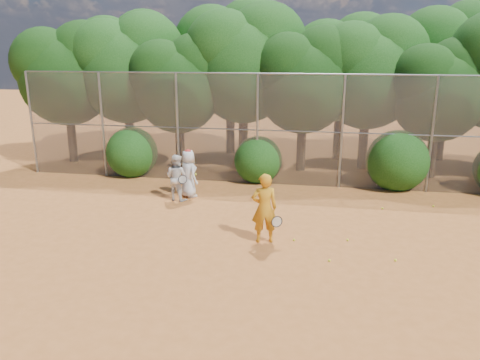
# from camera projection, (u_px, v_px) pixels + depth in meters

# --- Properties ---
(ground) EXTENTS (80.00, 80.00, 0.00)m
(ground) POSITION_uv_depth(u_px,v_px,m) (262.00, 252.00, 11.60)
(ground) COLOR #AD5E27
(ground) RESTS_ON ground
(fence_back) EXTENTS (20.05, 0.09, 4.03)m
(fence_back) POSITION_uv_depth(u_px,v_px,m) (282.00, 129.00, 16.74)
(fence_back) COLOR gray
(fence_back) RESTS_ON ground
(tree_0) EXTENTS (4.38, 3.81, 6.00)m
(tree_0) POSITION_uv_depth(u_px,v_px,m) (67.00, 71.00, 19.75)
(tree_0) COLOR black
(tree_0) RESTS_ON ground
(tree_1) EXTENTS (4.64, 4.03, 6.35)m
(tree_1) POSITION_uv_depth(u_px,v_px,m) (127.00, 65.00, 19.73)
(tree_1) COLOR black
(tree_1) RESTS_ON ground
(tree_2) EXTENTS (3.99, 3.47, 5.47)m
(tree_2) POSITION_uv_depth(u_px,v_px,m) (179.00, 81.00, 18.80)
(tree_2) COLOR black
(tree_2) RESTS_ON ground
(tree_3) EXTENTS (4.89, 4.26, 6.70)m
(tree_3) POSITION_uv_depth(u_px,v_px,m) (245.00, 60.00, 19.10)
(tree_3) COLOR black
(tree_3) RESTS_ON ground
(tree_4) EXTENTS (4.19, 3.64, 5.73)m
(tree_4) POSITION_uv_depth(u_px,v_px,m) (305.00, 77.00, 18.27)
(tree_4) COLOR black
(tree_4) RESTS_ON ground
(tree_5) EXTENTS (4.51, 3.92, 6.17)m
(tree_5) POSITION_uv_depth(u_px,v_px,m) (370.00, 69.00, 18.52)
(tree_5) COLOR black
(tree_5) RESTS_ON ground
(tree_6) EXTENTS (3.86, 3.36, 5.29)m
(tree_6) POSITION_uv_depth(u_px,v_px,m) (440.00, 87.00, 17.30)
(tree_6) COLOR black
(tree_6) RESTS_ON ground
(tree_9) EXTENTS (4.83, 4.20, 6.62)m
(tree_9) POSITION_uv_depth(u_px,v_px,m) (127.00, 59.00, 22.03)
(tree_9) COLOR black
(tree_9) RESTS_ON ground
(tree_10) EXTENTS (5.15, 4.48, 7.06)m
(tree_10) POSITION_uv_depth(u_px,v_px,m) (232.00, 53.00, 21.29)
(tree_10) COLOR black
(tree_10) RESTS_ON ground
(tree_11) EXTENTS (4.64, 4.03, 6.35)m
(tree_11) POSITION_uv_depth(u_px,v_px,m) (343.00, 64.00, 20.18)
(tree_11) COLOR black
(tree_11) RESTS_ON ground
(tree_12) EXTENTS (5.02, 4.37, 6.88)m
(tree_12) POSITION_uv_depth(u_px,v_px,m) (451.00, 56.00, 19.88)
(tree_12) COLOR black
(tree_12) RESTS_ON ground
(bush_0) EXTENTS (2.00, 2.00, 2.00)m
(bush_0) POSITION_uv_depth(u_px,v_px,m) (132.00, 150.00, 18.32)
(bush_0) COLOR #144110
(bush_0) RESTS_ON ground
(bush_1) EXTENTS (1.80, 1.80, 1.80)m
(bush_1) POSITION_uv_depth(u_px,v_px,m) (258.00, 158.00, 17.49)
(bush_1) COLOR #144110
(bush_1) RESTS_ON ground
(bush_2) EXTENTS (2.20, 2.20, 2.20)m
(bush_2) POSITION_uv_depth(u_px,v_px,m) (398.00, 158.00, 16.58)
(bush_2) COLOR #144110
(bush_2) RESTS_ON ground
(player_yellow) EXTENTS (0.87, 0.60, 1.84)m
(player_yellow) POSITION_uv_depth(u_px,v_px,m) (264.00, 208.00, 11.96)
(player_yellow) COLOR orange
(player_yellow) RESTS_ON ground
(player_teen) EXTENTS (0.92, 0.91, 1.63)m
(player_teen) POSITION_uv_depth(u_px,v_px,m) (189.00, 173.00, 15.67)
(player_teen) COLOR silver
(player_teen) RESTS_ON ground
(player_white) EXTENTS (0.90, 0.79, 1.54)m
(player_white) POSITION_uv_depth(u_px,v_px,m) (177.00, 177.00, 15.34)
(player_white) COLOR silver
(player_white) RESTS_ON ground
(ball_0) EXTENTS (0.07, 0.07, 0.07)m
(ball_0) POSITION_uv_depth(u_px,v_px,m) (348.00, 240.00, 12.22)
(ball_0) COLOR yellow
(ball_0) RESTS_ON ground
(ball_1) EXTENTS (0.07, 0.07, 0.07)m
(ball_1) POSITION_uv_depth(u_px,v_px,m) (382.00, 208.00, 14.62)
(ball_1) COLOR yellow
(ball_1) RESTS_ON ground
(ball_2) EXTENTS (0.07, 0.07, 0.07)m
(ball_2) POSITION_uv_depth(u_px,v_px,m) (329.00, 260.00, 11.05)
(ball_2) COLOR yellow
(ball_2) RESTS_ON ground
(ball_3) EXTENTS (0.07, 0.07, 0.07)m
(ball_3) POSITION_uv_depth(u_px,v_px,m) (395.00, 260.00, 11.06)
(ball_3) COLOR yellow
(ball_3) RESTS_ON ground
(ball_4) EXTENTS (0.07, 0.07, 0.07)m
(ball_4) POSITION_uv_depth(u_px,v_px,m) (294.00, 240.00, 12.22)
(ball_4) COLOR yellow
(ball_4) RESTS_ON ground
(ball_5) EXTENTS (0.07, 0.07, 0.07)m
(ball_5) POSITION_uv_depth(u_px,v_px,m) (433.00, 206.00, 14.82)
(ball_5) COLOR yellow
(ball_5) RESTS_ON ground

